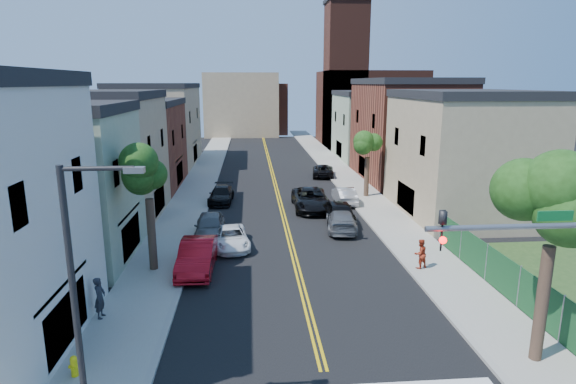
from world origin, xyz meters
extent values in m
cube|color=gray|center=(-7.90, 40.00, 0.07)|extent=(3.20, 100.00, 0.15)
cube|color=gray|center=(7.90, 40.00, 0.07)|extent=(3.20, 100.00, 0.15)
cube|color=gray|center=(-6.15, 40.00, 0.07)|extent=(0.30, 100.00, 0.15)
cube|color=gray|center=(6.15, 40.00, 0.07)|extent=(0.30, 100.00, 0.15)
cube|color=gray|center=(-14.00, 16.00, 4.25)|extent=(9.00, 8.00, 8.50)
cube|color=#998466|center=(-14.00, 25.00, 4.50)|extent=(9.00, 10.00, 9.00)
cube|color=brown|center=(-14.00, 36.00, 4.00)|extent=(9.00, 12.00, 8.00)
cube|color=#998466|center=(-14.00, 50.00, 4.75)|extent=(9.00, 16.00, 9.50)
cube|color=#998466|center=(14.00, 24.00, 4.50)|extent=(9.00, 12.00, 9.00)
cube|color=brown|center=(14.00, 38.00, 5.00)|extent=(9.00, 14.00, 10.00)
cube|color=gray|center=(14.00, 52.00, 4.25)|extent=(9.00, 12.00, 8.50)
cube|color=#4C2319|center=(17.50, 68.00, 6.00)|extent=(16.00, 14.00, 12.00)
cube|color=#4C2319|center=(12.50, 64.00, 11.00)|extent=(6.00, 6.00, 22.00)
cube|color=black|center=(12.50, 64.00, 22.30)|extent=(6.40, 6.40, 0.60)
cube|color=#998466|center=(-4.00, 82.00, 6.00)|extent=(14.00, 8.00, 12.00)
cube|color=brown|center=(0.00, 86.00, 5.00)|extent=(10.00, 8.00, 10.00)
cube|color=#143F1E|center=(9.50, 9.50, 1.10)|extent=(0.04, 15.00, 1.90)
cylinder|color=#39261C|center=(-7.90, 14.00, 2.13)|extent=(0.44, 0.44, 3.96)
sphere|color=#19390F|center=(-7.90, 14.00, 6.45)|extent=(5.20, 5.20, 5.20)
sphere|color=#19390F|center=(-7.38, 13.61, 7.49)|extent=(3.90, 3.90, 3.90)
sphere|color=#19390F|center=(-8.42, 14.52, 5.93)|extent=(3.64, 3.64, 3.64)
cylinder|color=#39261C|center=(7.90, 4.00, 2.35)|extent=(0.44, 0.44, 4.40)
sphere|color=#19390F|center=(7.90, 4.00, 7.16)|extent=(5.80, 5.80, 5.80)
sphere|color=#19390F|center=(7.32, 4.58, 6.58)|extent=(4.06, 4.06, 4.06)
cylinder|color=#39261C|center=(7.90, 30.00, 1.91)|extent=(0.44, 0.44, 3.52)
sphere|color=#19390F|center=(7.90, 30.00, 5.65)|extent=(4.40, 4.40, 4.40)
sphere|color=#19390F|center=(8.34, 29.67, 6.53)|extent=(3.30, 3.30, 3.30)
sphere|color=#19390F|center=(7.46, 30.44, 5.21)|extent=(3.08, 3.08, 3.08)
cylinder|color=slate|center=(4.30, -0.50, 6.75)|extent=(5.40, 0.14, 0.14)
imported|color=black|center=(2.00, -0.50, 6.70)|extent=(0.16, 0.20, 1.00)
sphere|color=#FF0C0C|center=(2.00, -0.62, 6.50)|extent=(0.18, 0.18, 0.18)
cube|color=#0C5926|center=(4.80, -0.50, 7.00)|extent=(0.90, 0.04, 0.25)
cylinder|color=black|center=(-7.20, 1.00, 4.15)|extent=(0.18, 0.18, 8.00)
cylinder|color=black|center=(-6.30, 1.00, 8.05)|extent=(1.80, 0.12, 0.12)
cube|color=slate|center=(-5.40, 1.00, 8.00)|extent=(0.50, 0.25, 0.15)
imported|color=#B20B16|center=(-5.50, 13.88, 0.86)|extent=(1.92, 5.24, 1.71)
imported|color=white|center=(-3.80, 17.55, 0.63)|extent=(2.67, 4.80, 1.27)
imported|color=#4F5256|center=(-5.26, 19.50, 0.83)|extent=(2.12, 4.93, 1.66)
imported|color=black|center=(-5.06, 29.14, 0.69)|extent=(2.22, 4.89, 1.39)
imported|color=#56595E|center=(3.80, 20.50, 0.72)|extent=(2.64, 5.17, 1.44)
imported|color=black|center=(3.99, 22.47, 0.86)|extent=(2.20, 5.09, 1.71)
imported|color=#A1A3A8|center=(5.50, 27.95, 0.73)|extent=(1.56, 4.42, 1.45)
imported|color=black|center=(5.50, 39.99, 0.68)|extent=(2.90, 5.14, 1.35)
imported|color=black|center=(2.40, 26.22, 0.86)|extent=(2.86, 6.17, 1.71)
imported|color=#23242A|center=(-9.10, 8.55, 1.07)|extent=(0.48, 0.70, 1.84)
imported|color=#A12E18|center=(6.71, 12.92, 0.98)|extent=(0.98, 0.87, 1.66)
cylinder|color=yellow|center=(-8.74, 4.28, 0.46)|extent=(0.25, 0.25, 0.61)
sphere|color=yellow|center=(-8.74, 4.28, 0.79)|extent=(0.25, 0.25, 0.25)
cylinder|color=yellow|center=(-8.74, 4.28, 0.51)|extent=(0.37, 0.12, 0.12)
cylinder|color=yellow|center=(-8.74, 4.28, 0.51)|extent=(0.12, 0.37, 0.12)
camera|label=1|loc=(-2.50, -10.88, 10.12)|focal=29.46mm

